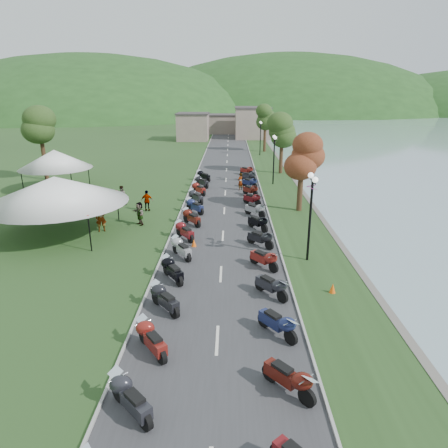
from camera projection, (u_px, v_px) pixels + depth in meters
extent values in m
cube|color=#39393C|center=(226.00, 180.00, 44.24)|extent=(7.00, 120.00, 0.02)
cube|color=gray|center=(219.00, 125.00, 86.16)|extent=(18.00, 16.00, 5.00)
imported|color=slate|center=(102.00, 231.00, 28.11)|extent=(0.86, 0.75, 1.98)
imported|color=slate|center=(122.00, 205.00, 34.64)|extent=(0.88, 0.59, 1.68)
imported|color=slate|center=(60.00, 217.00, 31.14)|extent=(0.91, 1.32, 1.89)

